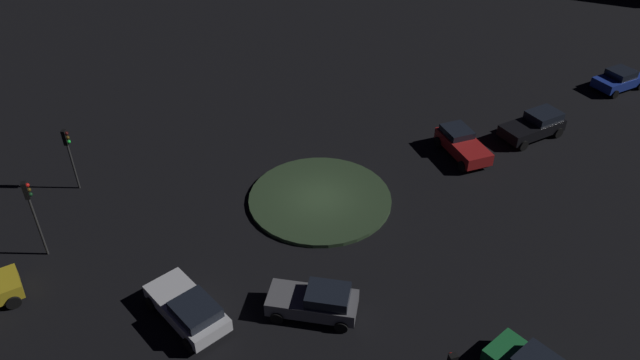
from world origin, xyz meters
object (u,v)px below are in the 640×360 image
object	(u,v)px
car_grey	(316,301)
traffic_light_southeast	(69,148)
car_red	(462,144)
traffic_light_east	(31,205)
car_black	(534,125)
car_blue	(619,79)
car_white	(188,308)

from	to	relation	value
car_grey	traffic_light_southeast	size ratio (longest dim) A/B	1.08
car_red	traffic_light_east	bearing A→B (deg)	-88.50
car_black	traffic_light_east	distance (m)	29.92
car_blue	traffic_light_southeast	size ratio (longest dim) A/B	0.98
car_red	car_black	xyz separation A→B (m)	(-5.49, 0.54, 0.05)
car_black	traffic_light_southeast	size ratio (longest dim) A/B	1.11
car_blue	car_black	bearing A→B (deg)	-169.42
car_red	car_grey	distance (m)	15.80
traffic_light_southeast	traffic_light_east	world-z (taller)	traffic_light_east
car_red	traffic_light_east	world-z (taller)	traffic_light_east
car_black	traffic_light_southeast	xyz separation A→B (m)	(27.11, -8.37, 1.96)
car_blue	car_red	bearing A→B (deg)	-175.03
car_black	traffic_light_southeast	world-z (taller)	traffic_light_southeast
traffic_light_southeast	traffic_light_east	distance (m)	5.60
car_white	car_grey	bearing A→B (deg)	-127.88
car_red	traffic_light_southeast	distance (m)	23.08
car_blue	car_black	xyz separation A→B (m)	(10.34, 1.95, 0.07)
car_white	car_black	distance (m)	25.11
car_red	car_white	bearing A→B (deg)	-67.89
car_grey	car_black	size ratio (longest dim) A/B	0.97
car_white	traffic_light_southeast	size ratio (longest dim) A/B	1.20
car_red	car_blue	bearing A→B (deg)	103.30
car_red	traffic_light_southeast	xyz separation A→B (m)	(21.62, -7.82, 2.00)
car_blue	traffic_light_east	xyz separation A→B (m)	(39.98, -1.43, 2.42)
car_black	traffic_light_east	xyz separation A→B (m)	(29.64, -3.39, 2.35)
car_grey	car_blue	distance (m)	31.13
car_grey	traffic_light_east	world-z (taller)	traffic_light_east
traffic_light_southeast	traffic_light_east	xyz separation A→B (m)	(2.53, 4.98, 0.40)
car_white	car_black	xyz separation A→B (m)	(-24.75, -4.22, 0.07)
car_white	car_red	bearing A→B (deg)	-89.48
car_white	traffic_light_east	bearing A→B (deg)	19.35
car_red	car_white	distance (m)	19.84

